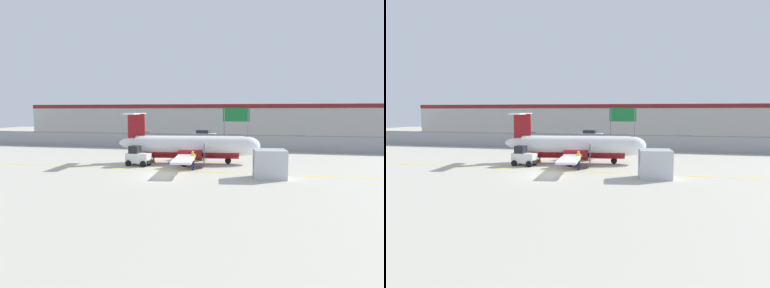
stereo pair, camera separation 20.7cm
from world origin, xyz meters
TOP-DOWN VIEW (x-y plane):
  - ground_plane at (0.00, 2.00)m, footprint 140.00×140.00m
  - perimeter_fence at (0.00, 18.00)m, footprint 98.00×0.10m
  - parking_lot_strip at (0.00, 29.50)m, footprint 98.00×17.00m
  - background_building at (0.00, 47.99)m, footprint 91.00×8.10m
  - commuter_airplane at (0.84, 6.52)m, footprint 13.99×16.08m
  - baggage_tug at (-3.79, 3.87)m, footprint 2.42×1.56m
  - ground_crew_worker at (1.77, 2.55)m, footprint 0.43×0.54m
  - cargo_container at (8.24, 0.48)m, footprint 2.65×2.31m
  - traffic_cone_near_left at (-3.01, 6.11)m, footprint 0.36×0.36m
  - traffic_cone_near_right at (1.06, 9.17)m, footprint 0.36×0.36m
  - parked_car_0 at (-11.98, 25.98)m, footprint 4.31×2.25m
  - parked_car_1 at (-3.18, 34.00)m, footprint 4.33×2.29m
  - parked_car_2 at (3.50, 23.90)m, footprint 4.37×2.39m
  - parked_car_3 at (12.10, 24.14)m, footprint 4.21×2.01m
  - highway_sign at (3.84, 20.26)m, footprint 3.60×0.14m

SIDE VIEW (x-z plane):
  - ground_plane at x=0.00m, z-range 0.00..0.01m
  - parking_lot_strip at x=0.00m, z-range 0.00..0.12m
  - traffic_cone_near_left at x=-3.01m, z-range -0.01..0.63m
  - traffic_cone_near_right at x=1.06m, z-range -0.01..0.63m
  - baggage_tug at x=-3.79m, z-range -0.08..1.80m
  - parked_car_0 at x=-11.98m, z-range 0.10..1.68m
  - parked_car_1 at x=-3.18m, z-range 0.10..1.68m
  - parked_car_2 at x=3.50m, z-range 0.10..1.68m
  - parked_car_3 at x=12.10m, z-range 0.10..1.68m
  - ground_crew_worker at x=1.77m, z-range 0.10..1.80m
  - cargo_container at x=8.24m, z-range 0.00..2.20m
  - perimeter_fence at x=0.00m, z-range 0.07..2.17m
  - commuter_airplane at x=0.84m, z-range -0.86..4.06m
  - background_building at x=0.00m, z-range 0.01..6.51m
  - highway_sign at x=3.84m, z-range 1.39..6.89m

